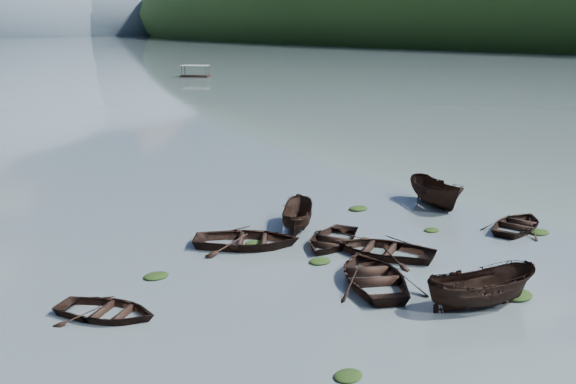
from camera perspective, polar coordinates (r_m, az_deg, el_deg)
ground_plane at (r=25.95m, az=16.33°, el=-9.64°), size 2400.00×2400.00×0.00m
haze_mtn_d at (r=974.86m, az=-16.93°, el=13.32°), size 520.00×520.00×220.00m
rowboat_0 at (r=24.98m, az=-15.82°, el=-10.58°), size 4.60×4.84×0.82m
rowboat_1 at (r=27.15m, az=7.59°, el=-8.05°), size 5.62×6.24×1.06m
rowboat_2 at (r=25.88m, az=16.64°, el=-9.73°), size 4.88×3.18×1.77m
rowboat_3 at (r=30.42m, az=8.46°, el=-5.56°), size 5.27×5.82×0.99m
rowboat_4 at (r=35.98m, az=19.76°, el=-3.10°), size 4.98×4.11×0.90m
rowboat_5 at (r=39.13m, az=12.97°, el=-1.21°), size 3.32×5.22×1.89m
rowboat_6 at (r=31.30m, az=-3.68°, el=-4.84°), size 6.29×6.05×1.06m
rowboat_7 at (r=31.58m, az=3.87°, el=-4.67°), size 5.27×4.76×0.90m
rowboat_8 at (r=33.91m, az=0.78°, el=-3.27°), size 3.95×4.09×1.60m
weed_clump_0 at (r=20.41m, az=5.37°, el=-16.07°), size 0.96×0.78×0.21m
weed_clump_1 at (r=29.22m, az=2.87°, el=-6.27°), size 1.06×0.85×0.23m
weed_clump_2 at (r=27.18m, az=19.66°, el=-8.79°), size 1.36×1.09×0.29m
weed_clump_3 at (r=34.36m, az=12.65°, el=-3.39°), size 0.85×0.72×0.19m
weed_clump_4 at (r=35.61m, az=21.43°, el=-3.43°), size 1.13×0.89×0.23m
weed_clump_5 at (r=28.11m, az=-11.63°, el=-7.43°), size 1.09×0.88×0.23m
weed_clump_6 at (r=31.63m, az=-3.01°, el=-4.62°), size 0.93×0.78×0.19m
weed_clump_7 at (r=37.58m, az=6.27°, el=-1.57°), size 1.18×0.94×0.26m
pontoon_right at (r=138.00m, az=-8.24°, el=10.08°), size 5.97×6.20×2.33m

